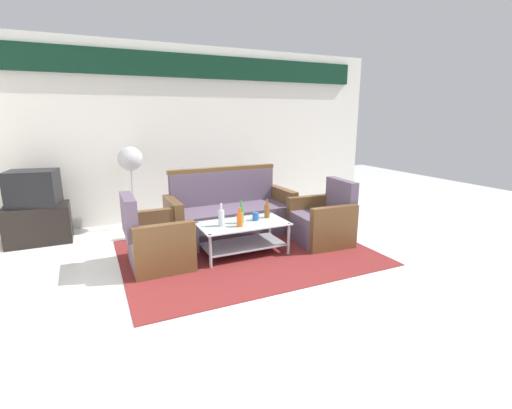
% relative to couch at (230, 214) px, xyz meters
% --- Properties ---
extents(ground_plane, '(14.00, 14.00, 0.00)m').
position_rel_couch_xyz_m(ground_plane, '(0.04, -1.73, -0.32)').
color(ground_plane, white).
extents(wall_back, '(6.52, 0.19, 2.80)m').
position_rel_couch_xyz_m(wall_back, '(0.04, 1.33, 1.16)').
color(wall_back, silver).
rests_on(wall_back, ground).
extents(rug, '(3.03, 2.30, 0.01)m').
position_rel_couch_xyz_m(rug, '(-0.07, -0.75, -0.31)').
color(rug, maroon).
rests_on(rug, ground).
extents(couch, '(1.81, 0.77, 0.96)m').
position_rel_couch_xyz_m(couch, '(0.00, 0.00, 0.00)').
color(couch, '#5B4C60').
rests_on(couch, rug).
extents(armchair_left, '(0.70, 0.76, 0.85)m').
position_rel_couch_xyz_m(armchair_left, '(-1.18, -0.68, -0.03)').
color(armchair_left, '#5B4C60').
rests_on(armchair_left, rug).
extents(armchair_right, '(0.74, 0.80, 0.85)m').
position_rel_couch_xyz_m(armchair_right, '(1.03, -0.83, -0.03)').
color(armchair_right, '#5B4C60').
rests_on(armchair_right, rug).
extents(coffee_table, '(1.10, 0.60, 0.40)m').
position_rel_couch_xyz_m(coffee_table, '(-0.13, -0.77, -0.04)').
color(coffee_table, silver).
rests_on(coffee_table, rug).
extents(bottle_orange, '(0.08, 0.08, 0.24)m').
position_rel_couch_xyz_m(bottle_orange, '(-0.22, -0.88, 0.18)').
color(bottle_orange, '#D85919').
rests_on(bottle_orange, coffee_table).
extents(bottle_green, '(0.07, 0.07, 0.28)m').
position_rel_couch_xyz_m(bottle_green, '(-0.15, -0.76, 0.20)').
color(bottle_green, '#2D8C38').
rests_on(bottle_green, coffee_table).
extents(bottle_clear, '(0.07, 0.07, 0.28)m').
position_rel_couch_xyz_m(bottle_clear, '(-0.41, -0.77, 0.20)').
color(bottle_clear, silver).
rests_on(bottle_clear, coffee_table).
extents(bottle_brown, '(0.07, 0.07, 0.24)m').
position_rel_couch_xyz_m(bottle_brown, '(0.25, -0.68, 0.19)').
color(bottle_brown, brown).
rests_on(bottle_brown, coffee_table).
extents(cup, '(0.08, 0.08, 0.10)m').
position_rel_couch_xyz_m(cup, '(0.07, -0.73, 0.14)').
color(cup, '#2659A5').
rests_on(cup, coffee_table).
extents(tv_stand, '(0.80, 0.50, 0.52)m').
position_rel_couch_xyz_m(tv_stand, '(-2.50, 0.82, -0.06)').
color(tv_stand, black).
rests_on(tv_stand, ground).
extents(television, '(0.67, 0.54, 0.48)m').
position_rel_couch_xyz_m(television, '(-2.50, 0.83, 0.44)').
color(television, black).
rests_on(television, tv_stand).
extents(pedestal_fan, '(0.36, 0.36, 1.27)m').
position_rel_couch_xyz_m(pedestal_fan, '(-1.23, 0.87, 0.70)').
color(pedestal_fan, '#2D2D33').
rests_on(pedestal_fan, ground).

